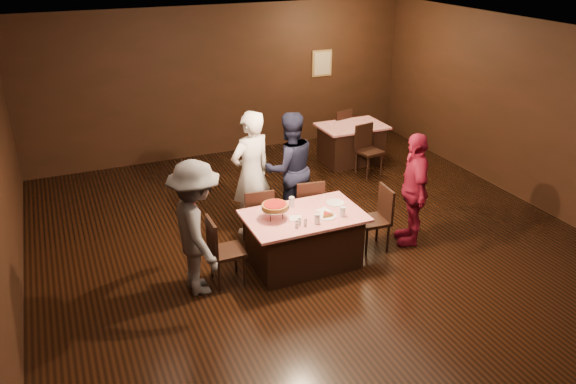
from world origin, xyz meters
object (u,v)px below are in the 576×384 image
object	(u,v)px
chair_end_right	(373,219)
chair_back_far	(337,131)
chair_end_left	(227,250)
diner_navy_hoodie	(289,168)
diner_white_jacket	(251,174)
back_table	(351,144)
chair_far_left	(257,216)
glass_front_left	(317,219)
plate_empty	(335,203)
glass_back	(292,202)
chair_far_right	(307,207)
glass_front_right	(343,212)
diner_red_shirt	(414,189)
pizza_stand	(275,206)
diner_grey_knit	(197,229)
chair_back_near	(369,150)
main_table	(304,240)

from	to	relation	value
chair_end_right	chair_back_far	size ratio (longest dim) A/B	1.00
chair_end_left	diner_navy_hoodie	size ratio (longest dim) A/B	0.53
chair_end_left	chair_end_right	bearing A→B (deg)	-90.26
diner_white_jacket	back_table	bearing A→B (deg)	-163.26
chair_far_left	glass_front_left	distance (m)	1.20
chair_end_left	diner_navy_hoodie	bearing A→B (deg)	-48.25
back_table	plate_empty	distance (m)	3.63
glass_front_left	glass_back	distance (m)	0.61
back_table	glass_front_left	xyz separation A→B (m)	(-2.47, -3.48, 0.46)
chair_far_right	glass_front_right	distance (m)	1.07
diner_white_jacket	diner_red_shirt	size ratio (longest dim) A/B	1.13
diner_navy_hoodie	pizza_stand	bearing A→B (deg)	59.39
chair_end_right	plate_empty	distance (m)	0.65
glass_front_left	diner_grey_knit	bearing A→B (deg)	170.02
chair_far_right	chair_back_near	world-z (taller)	same
chair_back_near	chair_back_far	size ratio (longest dim) A/B	1.00
main_table	chair_end_left	size ratio (longest dim) A/B	1.68
chair_far_left	diner_white_jacket	xyz separation A→B (m)	(0.08, 0.44, 0.49)
chair_back_far	plate_empty	size ratio (longest dim) A/B	3.80
main_table	diner_white_jacket	world-z (taller)	diner_white_jacket
diner_grey_knit	plate_empty	world-z (taller)	diner_grey_knit
main_table	back_table	distance (m)	4.06
chair_end_left	back_table	bearing A→B (deg)	-48.99
diner_red_shirt	plate_empty	distance (m)	1.20
chair_far_left	chair_back_near	distance (m)	3.39
diner_red_shirt	plate_empty	xyz separation A→B (m)	(-1.19, 0.18, -0.07)
chair_back_far	glass_front_right	size ratio (longest dim) A/B	6.79
diner_white_jacket	glass_front_left	xyz separation A→B (m)	(0.37, -1.49, -0.13)
glass_front_right	chair_back_far	bearing A→B (deg)	62.79
diner_red_shirt	glass_front_left	world-z (taller)	diner_red_shirt
chair_end_left	diner_navy_hoodie	xyz separation A→B (m)	(1.45, 1.31, 0.43)
diner_grey_knit	diner_red_shirt	size ratio (longest dim) A/B	1.04
main_table	diner_white_jacket	distance (m)	1.36
pizza_stand	chair_back_near	bearing A→B (deg)	39.74
chair_far_left	pizza_stand	world-z (taller)	pizza_stand
chair_far_right	diner_grey_knit	bearing A→B (deg)	32.01
main_table	chair_end_right	bearing A→B (deg)	0.00
chair_end_right	chair_back_far	distance (m)	4.04
main_table	diner_red_shirt	size ratio (longest dim) A/B	0.94
glass_front_left	glass_front_right	distance (m)	0.40
chair_back_near	pizza_stand	distance (m)	3.83
plate_empty	chair_back_far	bearing A→B (deg)	61.49
chair_end_right	diner_grey_knit	bearing A→B (deg)	-84.69
back_table	diner_white_jacket	size ratio (longest dim) A/B	0.67
chair_end_left	diner_red_shirt	size ratio (longest dim) A/B	0.56
diner_navy_hoodie	diner_grey_knit	world-z (taller)	diner_navy_hoodie
diner_navy_hoodie	diner_red_shirt	distance (m)	1.92
chair_end_right	diner_red_shirt	bearing A→B (deg)	92.15
glass_front_right	diner_grey_knit	bearing A→B (deg)	173.52
chair_far_left	glass_front_right	world-z (taller)	chair_far_left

